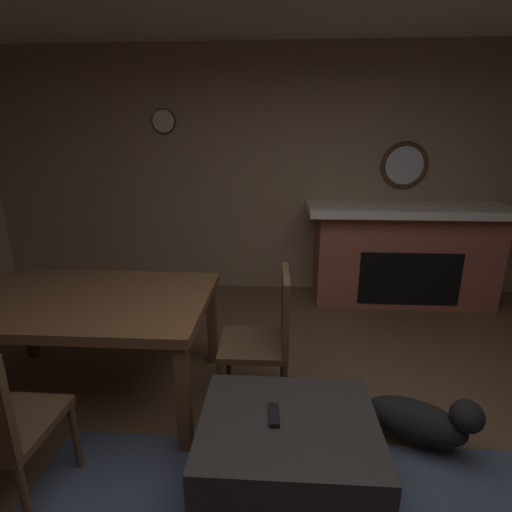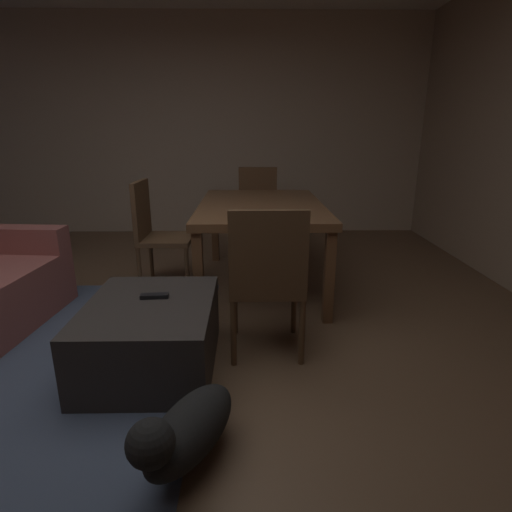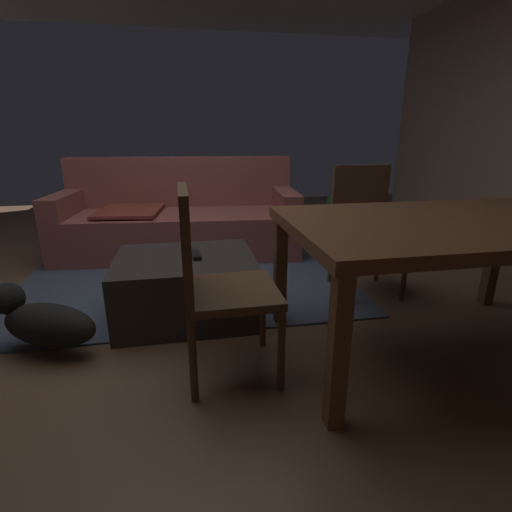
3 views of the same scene
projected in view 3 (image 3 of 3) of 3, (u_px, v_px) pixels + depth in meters
The scene contains 10 objects.
floor at pixel (161, 306), 2.66m from camera, with size 8.75×8.75×0.00m, color brown.
area_rug at pixel (187, 276), 3.20m from camera, with size 2.60×2.00×0.01m, color #3D475B.
couch at pixel (180, 220), 3.82m from camera, with size 2.35×1.11×0.92m.
ottoman_coffee_table at pixel (187, 286), 2.48m from camera, with size 0.87×0.71×0.41m, color #2D2826.
tv_remote at pixel (196, 255), 2.41m from camera, with size 0.05×0.16×0.02m, color black.
dining_table at pixel (447, 233), 1.94m from camera, with size 1.62×1.04×0.74m.
dining_chair_west at pixel (211, 275), 1.77m from camera, with size 0.45×0.45×0.93m.
dining_chair_north at pixel (364, 222), 2.84m from camera, with size 0.45×0.45×0.93m.
potted_plant at pixel (338, 208), 4.73m from camera, with size 0.29×0.29×0.48m.
small_dog at pixel (43, 321), 2.06m from camera, with size 0.61×0.45×0.33m.
Camera 3 is at (0.21, -2.50, 1.16)m, focal length 26.68 mm.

